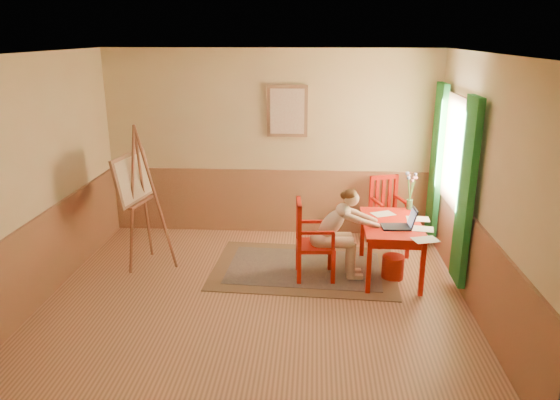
# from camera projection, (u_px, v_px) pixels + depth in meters

# --- Properties ---
(room) EXTENTS (5.04, 4.54, 2.84)m
(room) POSITION_uv_depth(u_px,v_px,m) (254.00, 184.00, 5.85)
(room) COLOR tan
(room) RESTS_ON ground
(wainscot) EXTENTS (5.00, 4.50, 1.00)m
(wainscot) POSITION_uv_depth(u_px,v_px,m) (262.00, 234.00, 6.88)
(wainscot) COLOR #A97351
(wainscot) RESTS_ON room
(window) EXTENTS (0.12, 2.01, 2.20)m
(window) POSITION_uv_depth(u_px,v_px,m) (452.00, 168.00, 6.76)
(window) COLOR white
(window) RESTS_ON room
(wall_portrait) EXTENTS (0.60, 0.05, 0.76)m
(wall_portrait) POSITION_uv_depth(u_px,v_px,m) (287.00, 111.00, 7.78)
(wall_portrait) COLOR #8D6347
(wall_portrait) RESTS_ON room
(rug) EXTENTS (2.48, 1.72, 0.02)m
(rug) POSITION_uv_depth(u_px,v_px,m) (304.00, 268.00, 7.04)
(rug) COLOR #8C7251
(rug) RESTS_ON room
(table) EXTENTS (0.74, 1.21, 0.72)m
(table) POSITION_uv_depth(u_px,v_px,m) (391.00, 229.00, 6.69)
(table) COLOR red
(table) RESTS_ON room
(chair_left) EXTENTS (0.50, 0.49, 1.03)m
(chair_left) POSITION_uv_depth(u_px,v_px,m) (311.00, 240.00, 6.64)
(chair_left) COLOR red
(chair_left) RESTS_ON room
(chair_back) EXTENTS (0.55, 0.57, 1.00)m
(chair_back) POSITION_uv_depth(u_px,v_px,m) (387.00, 211.00, 7.79)
(chair_back) COLOR red
(chair_back) RESTS_ON room
(figure) EXTENTS (0.88, 0.40, 1.18)m
(figure) POSITION_uv_depth(u_px,v_px,m) (338.00, 230.00, 6.61)
(figure) COLOR beige
(figure) RESTS_ON room
(laptop) EXTENTS (0.42, 0.27, 0.25)m
(laptop) POSITION_uv_depth(u_px,v_px,m) (401.00, 224.00, 6.47)
(laptop) COLOR #1E2338
(laptop) RESTS_ON table
(papers) EXTENTS (0.74, 1.18, 0.00)m
(papers) POSITION_uv_depth(u_px,v_px,m) (411.00, 225.00, 6.57)
(papers) COLOR white
(papers) RESTS_ON table
(vase) EXTENTS (0.18, 0.25, 0.51)m
(vase) POSITION_uv_depth(u_px,v_px,m) (410.00, 192.00, 7.10)
(vase) COLOR #3F724C
(vase) RESTS_ON table
(wastebasket) EXTENTS (0.30, 0.30, 0.30)m
(wastebasket) POSITION_uv_depth(u_px,v_px,m) (393.00, 267.00, 6.74)
(wastebasket) COLOR red
(wastebasket) RESTS_ON room
(easel) EXTENTS (0.69, 0.85, 1.91)m
(easel) POSITION_uv_depth(u_px,v_px,m) (136.00, 184.00, 6.87)
(easel) COLOR brown
(easel) RESTS_ON room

